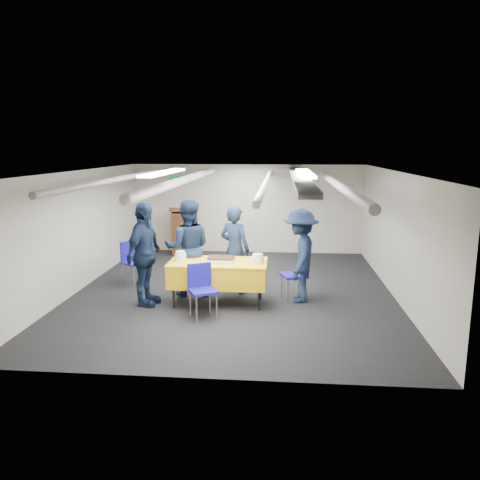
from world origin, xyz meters
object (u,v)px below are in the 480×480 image
(serving_table, at_px, (218,273))
(podium, at_px, (184,231))
(sailor_c, at_px, (144,254))
(sailor_b, at_px, (188,248))
(chair_right, at_px, (298,271))
(sailor_a, at_px, (235,249))
(sheet_cake, at_px, (221,259))
(chair_left, at_px, (132,258))
(sailor_d, at_px, (300,256))
(chair_near, at_px, (201,285))

(serving_table, xyz_separation_m, podium, (-1.40, 3.79, 0.05))
(podium, height_order, sailor_c, sailor_c)
(sailor_b, bearing_deg, chair_right, 169.80)
(serving_table, xyz_separation_m, sailor_a, (0.22, 0.69, 0.28))
(sheet_cake, height_order, sailor_a, sailor_a)
(podium, bearing_deg, chair_left, -100.36)
(chair_left, bearing_deg, sailor_d, -13.56)
(sailor_d, bearing_deg, sheet_cake, -72.58)
(sailor_c, distance_m, sailor_d, 2.74)
(podium, distance_m, chair_left, 2.76)
(chair_near, bearing_deg, sheet_cake, 69.40)
(podium, bearing_deg, sailor_a, -62.35)
(sheet_cake, bearing_deg, serving_table, -171.90)
(podium, relative_size, sailor_b, 0.70)
(serving_table, relative_size, sailor_a, 1.02)
(chair_right, relative_size, sailor_b, 0.48)
(chair_left, distance_m, sailor_b, 1.45)
(chair_left, bearing_deg, sheet_cake, -28.72)
(podium, bearing_deg, sailor_b, -76.97)
(sailor_b, distance_m, sailor_d, 2.08)
(serving_table, bearing_deg, podium, 110.24)
(chair_right, bearing_deg, sailor_c, -168.27)
(chair_left, relative_size, sailor_b, 0.48)
(chair_near, relative_size, sailor_d, 0.52)
(sheet_cake, distance_m, podium, 4.05)
(serving_table, height_order, sailor_a, sailor_a)
(chair_left, bearing_deg, serving_table, -29.58)
(chair_near, relative_size, chair_left, 1.00)
(sheet_cake, distance_m, sailor_d, 1.41)
(podium, bearing_deg, sailor_c, -88.11)
(podium, height_order, sailor_b, sailor_b)
(chair_near, height_order, sailor_d, sailor_d)
(podium, relative_size, sailor_a, 0.75)
(chair_left, relative_size, sailor_d, 0.52)
(chair_near, relative_size, sailor_c, 0.48)
(sailor_c, bearing_deg, sailor_a, -49.03)
(sheet_cake, distance_m, sailor_b, 0.83)
(sailor_c, bearing_deg, chair_right, -67.31)
(sailor_a, xyz_separation_m, sailor_b, (-0.85, -0.22, 0.06))
(serving_table, distance_m, podium, 4.04)
(chair_right, relative_size, sailor_c, 0.48)
(sheet_cake, height_order, chair_near, chair_near)
(sheet_cake, height_order, sailor_c, sailor_c)
(sailor_b, xyz_separation_m, sailor_c, (-0.64, -0.64, 0.01))
(sailor_c, bearing_deg, chair_left, 37.72)
(sailor_a, bearing_deg, chair_left, 14.73)
(chair_right, relative_size, sailor_d, 0.52)
(sailor_b, bearing_deg, serving_table, 135.26)
(chair_left, bearing_deg, chair_right, -11.71)
(podium, relative_size, chair_near, 1.44)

